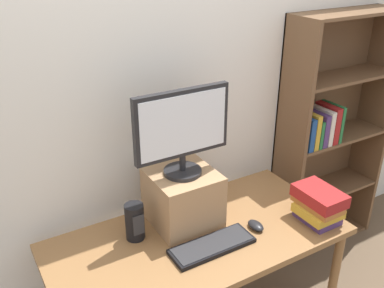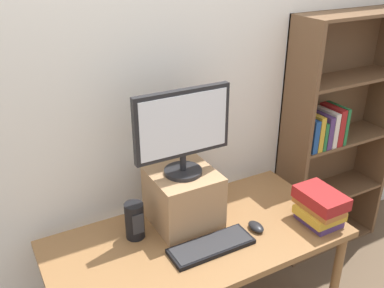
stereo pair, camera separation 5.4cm
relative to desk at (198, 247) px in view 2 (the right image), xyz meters
The scene contains 9 objects.
back_wall 0.82m from the desk, 90.00° to the left, with size 7.00×0.08×2.60m.
desk is the anchor object (origin of this frame).
bookshelf_unit 1.30m from the desk, 14.85° to the left, with size 0.82×0.28×1.68m.
riser_box 0.27m from the desk, 90.02° to the left, with size 0.33×0.33×0.29m.
computer_monitor 0.63m from the desk, 90.02° to the left, with size 0.51×0.19×0.45m.
keyboard 0.14m from the desk, 84.36° to the right, with size 0.43×0.16×0.02m.
computer_mouse 0.32m from the desk, 18.54° to the right, with size 0.06×0.10×0.04m.
book_stack 0.68m from the desk, 18.20° to the right, with size 0.20×0.26×0.18m.
desk_speaker 0.36m from the desk, 151.63° to the left, with size 0.10×0.10×0.20m.
Camera 2 is at (-0.88, -1.53, 2.07)m, focal length 40.00 mm.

